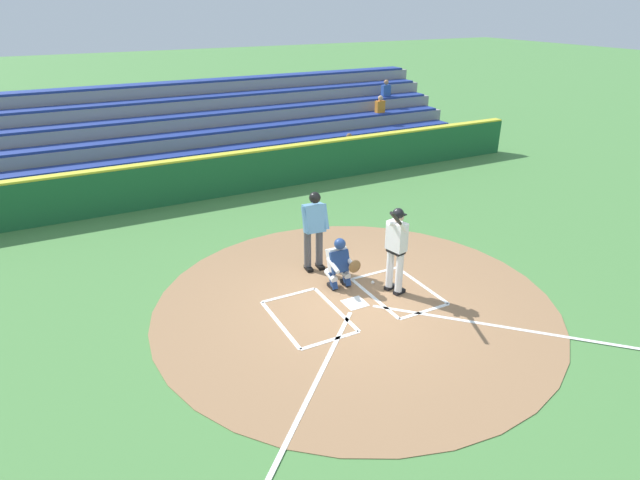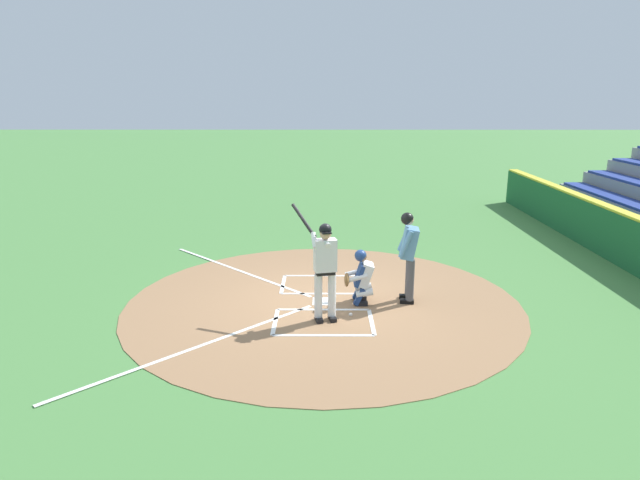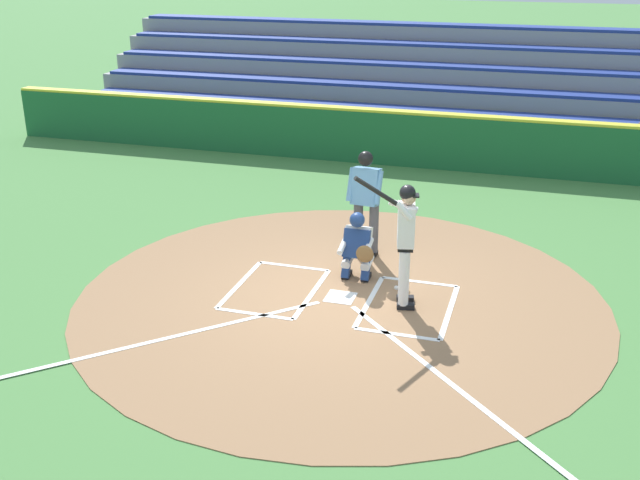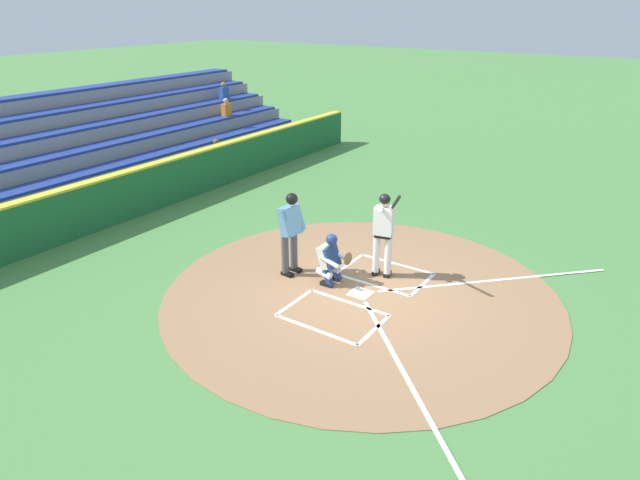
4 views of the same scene
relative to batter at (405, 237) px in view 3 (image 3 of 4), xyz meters
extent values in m
plane|color=#4C8442|center=(0.94, 0.02, -1.10)|extent=(120.00, 120.00, 0.00)
cylinder|color=#99704C|center=(0.94, 0.02, -1.09)|extent=(8.00, 8.00, 0.01)
cube|color=white|center=(0.94, 0.02, -1.08)|extent=(0.44, 0.44, 0.01)
cube|color=white|center=(-0.11, -0.88, -1.08)|extent=(1.20, 0.08, 0.01)
cube|color=white|center=(-0.11, 0.92, -1.08)|extent=(1.20, 0.08, 0.01)
cube|color=white|center=(0.49, 0.02, -1.08)|extent=(0.08, 1.80, 0.01)
cube|color=white|center=(-0.71, 0.02, -1.08)|extent=(0.08, 1.80, 0.01)
cube|color=white|center=(1.99, -0.88, -1.08)|extent=(1.20, 0.08, 0.01)
cube|color=white|center=(1.99, 0.92, -1.08)|extent=(1.20, 0.08, 0.01)
cube|color=white|center=(1.39, 0.02, -1.08)|extent=(0.08, 1.80, 0.01)
cube|color=white|center=(2.59, 0.02, -1.08)|extent=(0.08, 1.80, 0.01)
cube|color=white|center=(3.04, 2.12, -1.08)|extent=(3.73, 3.73, 0.01)
cube|color=white|center=(-1.16, 2.12, -1.08)|extent=(3.73, 3.73, 0.01)
cylinder|color=white|center=(0.02, -0.14, -0.60)|extent=(0.15, 0.15, 0.84)
cube|color=black|center=(-0.02, -0.15, -1.05)|extent=(0.28, 0.17, 0.09)
cylinder|color=white|center=(-0.03, 0.11, -0.60)|extent=(0.15, 0.15, 0.84)
cube|color=black|center=(-0.07, 0.11, -1.05)|extent=(0.28, 0.17, 0.09)
cube|color=black|center=(-0.01, -0.01, -0.13)|extent=(0.29, 0.38, 0.10)
cube|color=white|center=(-0.01, -0.01, 0.18)|extent=(0.32, 0.44, 0.60)
sphere|color=tan|center=(-0.03, -0.02, 0.59)|extent=(0.21, 0.21, 0.21)
sphere|color=black|center=(-0.01, -0.01, 0.66)|extent=(0.23, 0.23, 0.23)
cube|color=black|center=(-0.11, -0.04, 0.63)|extent=(0.14, 0.19, 0.02)
cylinder|color=white|center=(0.05, -0.02, 0.46)|extent=(0.44, 0.18, 0.21)
cylinder|color=white|center=(0.00, 0.19, 0.46)|extent=(0.28, 0.14, 0.29)
cylinder|color=black|center=(0.33, 0.39, 0.76)|extent=(0.62, 0.49, 0.53)
cylinder|color=black|center=(0.05, 0.18, 0.52)|extent=(0.10, 0.11, 0.08)
cube|color=black|center=(0.73, -0.74, -1.05)|extent=(0.12, 0.26, 0.09)
cube|color=navy|center=(0.73, -0.70, -0.90)|extent=(0.12, 0.24, 0.37)
cylinder|color=silver|center=(0.73, -0.80, -0.82)|extent=(0.15, 0.36, 0.21)
cube|color=black|center=(1.05, -0.74, -1.05)|extent=(0.12, 0.26, 0.09)
cube|color=navy|center=(1.05, -0.70, -0.90)|extent=(0.12, 0.24, 0.37)
cylinder|color=silver|center=(1.05, -0.80, -0.82)|extent=(0.15, 0.36, 0.21)
cube|color=silver|center=(0.89, -0.81, -0.48)|extent=(0.40, 0.36, 0.52)
cube|color=navy|center=(0.89, -0.70, -0.48)|extent=(0.42, 0.22, 0.46)
sphere|color=brown|center=(0.89, -0.74, -0.11)|extent=(0.21, 0.21, 0.21)
sphere|color=navy|center=(0.89, -0.72, -0.09)|extent=(0.24, 0.24, 0.24)
cylinder|color=silver|center=(0.69, -0.64, -0.50)|extent=(0.09, 0.45, 0.20)
cylinder|color=silver|center=(1.09, -0.64, -0.50)|extent=(0.09, 0.45, 0.20)
ellipsoid|color=brown|center=(0.69, -0.44, -0.53)|extent=(0.28, 0.10, 0.28)
cylinder|color=#4C4C51|center=(0.85, -1.73, -0.59)|extent=(0.16, 0.16, 0.86)
cube|color=black|center=(0.85, -1.68, -1.05)|extent=(0.15, 0.29, 0.09)
cylinder|color=#4C4C51|center=(1.13, -1.75, -0.59)|extent=(0.16, 0.16, 0.86)
cube|color=black|center=(1.13, -1.70, -1.05)|extent=(0.15, 0.29, 0.09)
cube|color=#5B8EB7|center=(0.99, -1.70, 0.15)|extent=(0.47, 0.40, 0.66)
sphere|color=tan|center=(0.99, -1.66, 0.62)|extent=(0.22, 0.22, 0.22)
sphere|color=black|center=(1.00, -1.64, 0.64)|extent=(0.25, 0.25, 0.25)
cylinder|color=#5B8EB7|center=(0.76, -1.60, 0.18)|extent=(0.13, 0.29, 0.56)
cylinder|color=#5B8EB7|center=(1.24, -1.64, 0.18)|extent=(0.13, 0.29, 0.56)
sphere|color=white|center=(0.19, -0.50, -1.06)|extent=(0.07, 0.07, 0.07)
cube|color=#1E6033|center=(0.94, -7.48, -0.47)|extent=(22.00, 0.36, 1.25)
cube|color=yellow|center=(0.94, -7.48, 0.18)|extent=(22.00, 0.32, 0.06)
cube|color=gray|center=(0.94, -8.51, -0.87)|extent=(20.00, 0.85, 0.45)
cube|color=navy|center=(0.94, -8.51, -0.61)|extent=(19.60, 0.72, 0.08)
cube|color=gray|center=(0.94, -9.36, -0.65)|extent=(20.00, 0.85, 0.90)
cube|color=navy|center=(0.94, -9.36, -0.16)|extent=(19.60, 0.72, 0.08)
cube|color=gray|center=(0.94, -10.21, -0.42)|extent=(20.00, 0.85, 1.35)
cube|color=navy|center=(0.94, -10.21, 0.29)|extent=(19.60, 0.72, 0.08)
cube|color=gray|center=(0.94, -11.06, -0.20)|extent=(20.00, 0.85, 1.80)
cube|color=navy|center=(0.94, -11.06, 0.74)|extent=(19.60, 0.72, 0.08)
cube|color=gray|center=(0.94, -11.91, 0.03)|extent=(20.00, 0.85, 2.25)
cube|color=navy|center=(0.94, -11.91, 1.19)|extent=(19.60, 0.72, 0.08)
cube|color=gray|center=(0.94, -12.76, 0.25)|extent=(20.00, 0.85, 2.70)
cube|color=navy|center=(0.94, -12.76, 1.64)|extent=(19.60, 0.72, 0.08)
cube|color=yellow|center=(-3.85, -8.46, -0.34)|extent=(0.36, 0.22, 0.46)
camera|label=1|loc=(5.84, 7.91, 4.50)|focal=30.01mm
camera|label=2|loc=(-9.54, 0.04, 2.98)|focal=30.61mm
camera|label=3|loc=(-1.80, 10.13, 4.00)|focal=42.97mm
camera|label=4|loc=(9.70, 4.90, 4.38)|focal=31.22mm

